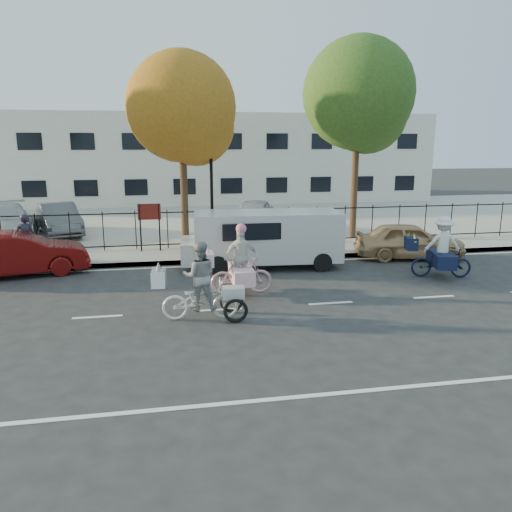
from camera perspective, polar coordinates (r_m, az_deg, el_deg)
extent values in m
plane|color=#333334|center=(12.91, -4.27, -6.16)|extent=(120.00, 120.00, 0.00)
cube|color=#A8A399|center=(17.72, -6.03, -0.62)|extent=(60.00, 0.10, 0.15)
cube|color=#A8A399|center=(18.74, -6.28, 0.13)|extent=(60.00, 2.20, 0.15)
cube|color=#A8A399|center=(27.47, -7.64, 4.21)|extent=(60.00, 15.60, 0.15)
cube|color=silver|center=(37.17, -8.57, 10.99)|extent=(34.00, 10.00, 6.00)
cylinder|color=black|center=(19.12, -5.08, 6.72)|extent=(0.12, 0.12, 4.00)
sphere|color=white|center=(19.01, -5.21, 13.18)|extent=(0.36, 0.36, 0.36)
cylinder|color=black|center=(19.22, -13.07, 3.15)|extent=(0.06, 0.06, 1.80)
cylinder|color=black|center=(19.20, -10.98, 3.24)|extent=(0.06, 0.06, 1.80)
cube|color=#59140F|center=(19.11, -12.11, 4.97)|extent=(0.85, 0.04, 0.60)
imported|color=white|center=(12.18, -6.39, -5.00)|extent=(1.87, 0.76, 0.96)
imported|color=white|center=(12.01, -6.46, -2.30)|extent=(0.86, 0.69, 1.69)
cube|color=white|center=(12.05, -11.05, -2.44)|extent=(0.36, 0.61, 0.39)
cone|color=white|center=(12.11, -11.10, -1.11)|extent=(0.15, 0.15, 0.19)
cone|color=white|center=(11.86, -11.11, -1.41)|extent=(0.15, 0.15, 0.19)
torus|color=black|center=(11.91, -2.35, -6.28)|extent=(0.60, 0.13, 0.60)
torus|color=black|center=(12.61, -2.83, -5.17)|extent=(0.60, 0.13, 0.60)
cube|color=white|center=(12.15, -2.62, -4.18)|extent=(0.56, 0.41, 0.27)
imported|color=#D7A4AB|center=(14.06, -1.67, -2.27)|extent=(1.75, 0.50, 1.05)
imported|color=silver|center=(13.93, -1.69, -0.15)|extent=(0.97, 0.41, 1.66)
cube|color=#F0B7C1|center=(13.83, -5.57, -0.34)|extent=(0.32, 0.58, 0.38)
cone|color=silver|center=(13.75, -5.60, 1.02)|extent=(0.13, 0.13, 0.34)
cube|color=#F0B7C1|center=(14.05, -1.67, -2.06)|extent=(0.58, 1.37, 0.42)
sphere|color=pink|center=(13.77, -1.71, 3.14)|extent=(0.29, 0.29, 0.29)
imported|color=black|center=(16.85, 20.39, -0.65)|extent=(1.96, 1.09, 0.98)
imported|color=white|center=(16.72, 20.55, 1.35)|extent=(1.23, 0.89, 1.71)
cube|color=#0F1632|center=(16.48, 17.30, 1.40)|extent=(0.46, 0.66, 0.39)
cone|color=yellow|center=(16.61, 17.04, 2.27)|extent=(0.13, 0.25, 0.35)
cone|color=yellow|center=(16.27, 17.66, 2.01)|extent=(0.13, 0.25, 0.35)
cube|color=#0F1632|center=(16.82, 20.42, -0.30)|extent=(0.93, 1.51, 0.43)
cube|color=silver|center=(16.93, 1.30, 2.32)|extent=(5.01, 2.13, 1.63)
cube|color=silver|center=(16.70, -7.74, 0.46)|extent=(0.57, 1.80, 0.73)
cylinder|color=black|center=(16.07, -4.17, -1.12)|extent=(0.65, 0.28, 0.64)
cylinder|color=black|center=(17.61, -4.74, 0.14)|extent=(0.65, 0.28, 0.64)
cylinder|color=black|center=(16.77, 7.62, -0.59)|extent=(0.65, 0.28, 0.64)
cylinder|color=black|center=(18.26, 6.09, 0.57)|extent=(0.65, 0.28, 0.64)
imported|color=#5F0C0A|center=(17.64, -25.58, 0.19)|extent=(4.51, 2.49, 1.41)
imported|color=tan|center=(19.13, 17.15, 1.69)|extent=(4.13, 2.29, 1.33)
imported|color=black|center=(18.72, -24.80, 1.86)|extent=(0.69, 0.53, 1.69)
imported|color=#B0B2B8|center=(23.66, -26.69, 3.48)|extent=(3.29, 5.35, 1.45)
imported|color=#505458|center=(23.89, -21.62, 3.96)|extent=(2.79, 4.47, 1.39)
imported|color=#ACADB4|center=(23.14, -0.33, 4.68)|extent=(3.01, 4.58, 1.45)
cylinder|color=#442D1D|center=(19.53, -8.22, 7.48)|extent=(0.28, 0.28, 4.78)
sphere|color=#9F6219|center=(19.48, -8.52, 16.50)|extent=(4.10, 4.10, 4.10)
sphere|color=#9F6219|center=(19.67, -6.97, 14.52)|extent=(3.00, 3.00, 3.00)
cylinder|color=#442D1D|center=(21.90, 11.22, 8.72)|extent=(0.28, 0.28, 5.36)
sphere|color=#385B1E|center=(21.92, 11.64, 17.73)|extent=(4.59, 4.59, 4.59)
sphere|color=#385B1E|center=(22.24, 12.59, 15.63)|extent=(3.37, 3.37, 3.37)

